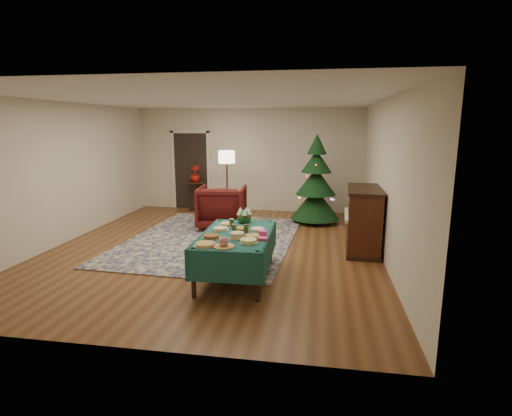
% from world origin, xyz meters
% --- Properties ---
extents(room_shell, '(7.00, 7.00, 7.00)m').
position_xyz_m(room_shell, '(0.00, 0.00, 1.35)').
color(room_shell, '#593319').
rests_on(room_shell, ground).
extents(doorway, '(1.08, 0.04, 2.16)m').
position_xyz_m(doorway, '(-1.60, 3.48, 1.10)').
color(doorway, black).
rests_on(doorway, ground).
extents(rug, '(3.42, 4.37, 0.02)m').
position_xyz_m(rug, '(-0.22, 0.52, 0.01)').
color(rug, '#15204F').
rests_on(rug, ground).
extents(buffet_table, '(1.07, 1.78, 0.68)m').
position_xyz_m(buffet_table, '(0.71, -1.39, 0.55)').
color(buffet_table, black).
rests_on(buffet_table, ground).
extents(platter_0, '(0.31, 0.31, 0.04)m').
position_xyz_m(platter_0, '(0.43, -2.07, 0.70)').
color(platter_0, silver).
rests_on(platter_0, buffet_table).
extents(platter_1, '(0.29, 0.29, 0.15)m').
position_xyz_m(platter_1, '(0.69, -2.08, 0.74)').
color(platter_1, silver).
rests_on(platter_1, buffet_table).
extents(platter_2, '(0.27, 0.27, 0.06)m').
position_xyz_m(platter_2, '(0.97, -1.84, 0.71)').
color(platter_2, silver).
rests_on(platter_2, buffet_table).
extents(platter_3, '(0.26, 0.26, 0.05)m').
position_xyz_m(platter_3, '(0.41, -1.69, 0.70)').
color(platter_3, silver).
rests_on(platter_3, buffet_table).
extents(platter_4, '(0.23, 0.23, 0.09)m').
position_xyz_m(platter_4, '(0.78, -1.66, 0.73)').
color(platter_4, silver).
rests_on(platter_4, buffet_table).
extents(platter_5, '(0.27, 0.27, 0.04)m').
position_xyz_m(platter_5, '(0.99, -1.56, 0.70)').
color(platter_5, silver).
rests_on(platter_5, buffet_table).
extents(platter_6, '(0.25, 0.25, 0.05)m').
position_xyz_m(platter_6, '(0.43, -1.26, 0.70)').
color(platter_6, silver).
rests_on(platter_6, buffet_table).
extents(platter_7, '(0.25, 0.25, 0.07)m').
position_xyz_m(platter_7, '(0.76, -1.28, 0.71)').
color(platter_7, silver).
rests_on(platter_7, buffet_table).
extents(platter_8, '(0.24, 0.24, 0.04)m').
position_xyz_m(platter_8, '(1.00, -1.16, 0.70)').
color(platter_8, silver).
rests_on(platter_8, buffet_table).
extents(platter_9, '(0.25, 0.25, 0.04)m').
position_xyz_m(platter_9, '(0.46, -0.92, 0.70)').
color(platter_9, silver).
rests_on(platter_9, buffet_table).
extents(goblet_0, '(0.07, 0.07, 0.16)m').
position_xyz_m(goblet_0, '(0.58, -1.13, 0.77)').
color(goblet_0, '#2D471E').
rests_on(goblet_0, buffet_table).
extents(goblet_1, '(0.07, 0.07, 0.16)m').
position_xyz_m(goblet_1, '(0.87, -1.44, 0.77)').
color(goblet_1, '#2D471E').
rests_on(goblet_1, buffet_table).
extents(goblet_2, '(0.07, 0.07, 0.16)m').
position_xyz_m(goblet_2, '(0.69, -1.47, 0.77)').
color(goblet_2, '#2D471E').
rests_on(goblet_2, buffet_table).
extents(napkin_stack, '(0.14, 0.14, 0.04)m').
position_xyz_m(napkin_stack, '(1.14, -1.65, 0.70)').
color(napkin_stack, '#E33F79').
rests_on(napkin_stack, buffet_table).
extents(gift_box, '(0.11, 0.11, 0.09)m').
position_xyz_m(gift_box, '(1.12, -1.49, 0.73)').
color(gift_box, '#FA45C3').
rests_on(gift_box, buffet_table).
extents(centerpiece, '(0.25, 0.25, 0.28)m').
position_xyz_m(centerpiece, '(0.69, -0.71, 0.80)').
color(centerpiece, '#1E4C1E').
rests_on(centerpiece, buffet_table).
extents(armchair, '(1.09, 1.04, 1.04)m').
position_xyz_m(armchair, '(-0.23, 1.48, 0.52)').
color(armchair, '#430E0E').
rests_on(armchair, ground).
extents(floor_lamp, '(0.40, 0.40, 1.65)m').
position_xyz_m(floor_lamp, '(-0.37, 2.56, 1.40)').
color(floor_lamp, '#A57F3F').
rests_on(floor_lamp, ground).
extents(side_table, '(0.43, 0.43, 0.78)m').
position_xyz_m(side_table, '(-1.39, 3.20, 0.38)').
color(side_table, black).
rests_on(side_table, ground).
extents(potted_plant, '(0.25, 0.44, 0.25)m').
position_xyz_m(potted_plant, '(-1.39, 3.20, 0.90)').
color(potted_plant, '#AC140C').
rests_on(potted_plant, side_table).
extents(christmas_tree, '(1.36, 1.36, 2.07)m').
position_xyz_m(christmas_tree, '(1.81, 2.33, 0.93)').
color(christmas_tree, black).
rests_on(christmas_tree, ground).
extents(piano, '(0.69, 1.37, 1.16)m').
position_xyz_m(piano, '(2.70, 0.28, 0.57)').
color(piano, black).
rests_on(piano, ground).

